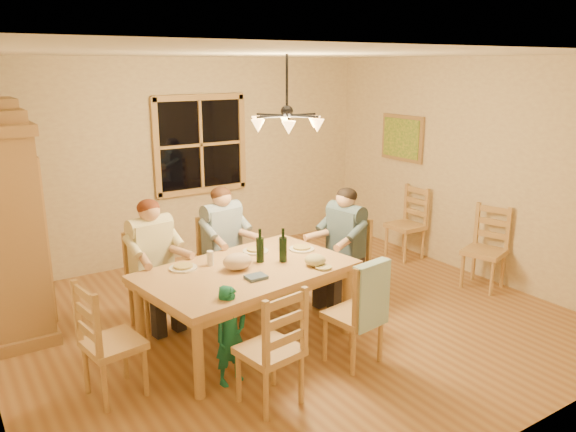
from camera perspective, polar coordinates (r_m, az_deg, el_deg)
floor at (r=6.02m, az=-0.10°, el=-10.49°), size 5.50×5.50×0.00m
ceiling at (r=5.42m, az=-0.12°, el=16.17°), size 5.50×5.00×0.02m
wall_back at (r=7.75m, az=-10.27°, el=5.60°), size 5.50×0.02×2.70m
wall_right at (r=7.40m, az=18.12°, el=4.65°), size 0.02×5.00×2.70m
window at (r=7.76m, az=-8.87°, el=7.17°), size 1.30×0.06×1.30m
painting at (r=8.13m, az=11.51°, el=7.77°), size 0.06×0.78×0.64m
chandelier at (r=5.45m, az=-0.11°, el=9.61°), size 0.77×0.68×0.71m
armoire at (r=6.19m, az=-27.05°, el=-1.02°), size 0.66×1.40×2.30m
dining_table at (r=5.32m, az=-4.21°, el=-6.29°), size 2.09×1.46×0.76m
chair_far_left at (r=5.94m, az=-13.36°, el=-8.08°), size 0.50×0.48×0.99m
chair_far_right at (r=6.35m, az=-6.50°, el=-6.20°), size 0.50×0.48×0.99m
chair_near_left at (r=4.56m, az=-1.86°, el=-15.16°), size 0.50×0.48×0.99m
chair_near_right at (r=5.16m, az=6.61°, el=-11.46°), size 0.50×0.48×0.99m
chair_end_left at (r=4.86m, az=-17.19°, el=-13.85°), size 0.48×0.50×0.99m
chair_end_right at (r=6.30m, az=5.66°, el=-6.34°), size 0.48×0.50×0.99m
adult_woman at (r=5.75m, az=-13.68°, el=-3.15°), size 0.44×0.47×0.87m
adult_plaid_man at (r=6.17m, az=-6.65°, el=-1.54°), size 0.44×0.47×0.87m
adult_slate_man at (r=6.13m, az=5.79°, el=-1.65°), size 0.47×0.44×0.87m
towel at (r=4.88m, az=8.42°, el=-7.99°), size 0.39×0.16×0.58m
wine_bottle_a at (r=5.39m, az=-2.86°, el=-3.01°), size 0.08×0.08×0.33m
wine_bottle_b at (r=5.40m, az=-0.51°, el=-2.97°), size 0.08×0.08×0.33m
plate_woman at (r=5.34m, az=-10.60°, el=-5.21°), size 0.26×0.26×0.02m
plate_plaid at (r=5.72m, az=-3.31°, el=-3.58°), size 0.26×0.26×0.02m
plate_slate at (r=5.78m, az=1.40°, el=-3.37°), size 0.26×0.26×0.02m
wine_glass_a at (r=5.38m, az=-7.91°, el=-4.26°), size 0.06×0.06×0.14m
wine_glass_b at (r=5.72m, az=-0.67°, el=-2.90°), size 0.06×0.06×0.14m
cap at (r=5.33m, az=2.77°, el=-4.48°), size 0.20×0.20×0.11m
napkin at (r=5.03m, az=-3.27°, el=-6.21°), size 0.20×0.17×0.03m
cloth_bundle at (r=5.24m, az=-5.16°, el=-4.61°), size 0.28×0.22×0.15m
child at (r=4.78m, az=-5.86°, el=-11.93°), size 0.35×0.27×0.86m
chair_spare_front at (r=7.11m, az=19.21°, el=-4.60°), size 0.53×0.54×0.99m
chair_spare_back at (r=7.93m, az=11.78°, el=-2.04°), size 0.43×0.45×0.99m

